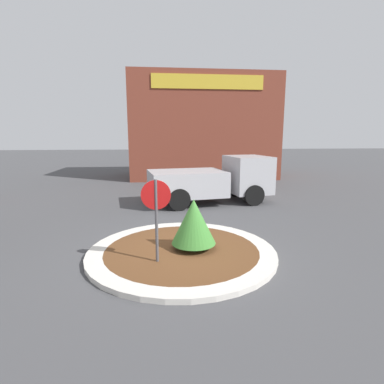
{
  "coord_description": "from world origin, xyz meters",
  "views": [
    {
      "loc": [
        -0.5,
        -7.43,
        3.07
      ],
      "look_at": [
        0.54,
        2.62,
        1.15
      ],
      "focal_mm": 28.0,
      "sensor_mm": 36.0,
      "label": 1
    }
  ],
  "objects": [
    {
      "name": "ground_plane",
      "position": [
        0.0,
        0.0,
        0.0
      ],
      "size": [
        120.0,
        120.0,
        0.0
      ],
      "primitive_type": "plane",
      "color": "#474749"
    },
    {
      "name": "traffic_island",
      "position": [
        0.0,
        0.0,
        0.06
      ],
      "size": [
        4.9,
        4.9,
        0.13
      ],
      "color": "beige",
      "rests_on": "ground_plane"
    },
    {
      "name": "stop_sign",
      "position": [
        -0.63,
        -0.7,
        1.44
      ],
      "size": [
        0.69,
        0.07,
        2.09
      ],
      "color": "#4C4C51",
      "rests_on": "ground_plane"
    },
    {
      "name": "island_shrub",
      "position": [
        0.32,
        0.05,
        0.86
      ],
      "size": [
        1.16,
        1.16,
        1.32
      ],
      "color": "brown",
      "rests_on": "traffic_island"
    },
    {
      "name": "utility_truck",
      "position": [
        1.91,
        5.98,
        1.06
      ],
      "size": [
        5.77,
        3.11,
        2.11
      ],
      "rotation": [
        0.0,
        0.0,
        0.16
      ],
      "color": "#B2B2B7",
      "rests_on": "ground_plane"
    },
    {
      "name": "storefront_building",
      "position": [
        2.59,
        15.42,
        3.63
      ],
      "size": [
        10.33,
        6.07,
        7.24
      ],
      "color": "brown",
      "rests_on": "ground_plane"
    }
  ]
}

